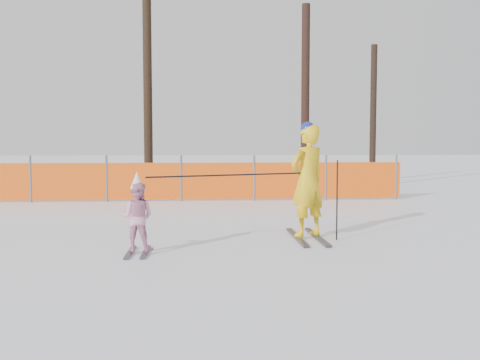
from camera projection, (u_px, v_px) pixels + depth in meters
name	position (u px, v px, depth m)	size (l,w,h in m)	color
ground	(242.00, 248.00, 8.05)	(120.00, 120.00, 0.00)	white
adult	(307.00, 181.00, 8.84)	(0.81, 1.68, 1.94)	black
child	(137.00, 216.00, 7.66)	(0.56, 0.89, 1.18)	black
ski_poles	(266.00, 184.00, 8.38)	(3.02, 0.95, 1.31)	black
safety_fence	(109.00, 181.00, 14.40)	(16.14, 0.06, 1.25)	#595960
tree_trunks	(260.00, 99.00, 18.25)	(8.22, 1.68, 6.46)	black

